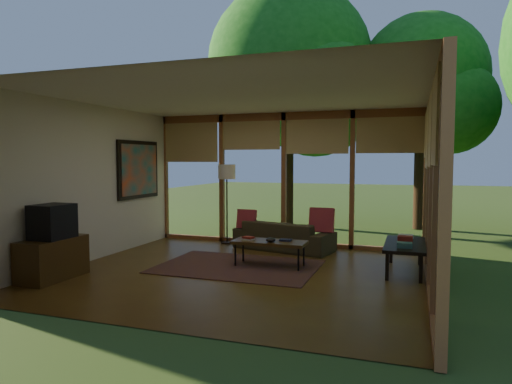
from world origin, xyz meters
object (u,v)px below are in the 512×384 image
at_px(floor_lamp, 227,176).
at_px(coffee_table, 270,243).
at_px(media_cabinet, 52,259).
at_px(television, 52,221).
at_px(sofa, 284,235).
at_px(side_console, 405,246).

height_order(floor_lamp, coffee_table, floor_lamp).
height_order(media_cabinet, television, television).
bearing_deg(sofa, coffee_table, 109.53).
xyz_separation_m(sofa, television, (-2.59, -3.22, 0.57)).
distance_m(sofa, side_console, 2.51).
distance_m(sofa, media_cabinet, 4.14).
bearing_deg(television, media_cabinet, 180.00).
bearing_deg(television, sofa, 51.15).
relative_size(sofa, floor_lamp, 1.16).
relative_size(media_cabinet, coffee_table, 0.83).
bearing_deg(coffee_table, television, -147.03).
relative_size(sofa, side_console, 1.37).
relative_size(sofa, coffee_table, 1.60).
distance_m(coffee_table, side_console, 2.13).
xyz_separation_m(media_cabinet, coffee_table, (2.77, 1.78, 0.09)).
height_order(media_cabinet, coffee_table, media_cabinet).
bearing_deg(television, coffee_table, 32.97).
bearing_deg(coffee_table, floor_lamp, 130.77).
xyz_separation_m(television, floor_lamp, (1.29, 3.48, 0.56)).
relative_size(floor_lamp, coffee_table, 1.38).
height_order(sofa, media_cabinet, media_cabinet).
xyz_separation_m(sofa, coffee_table, (0.16, -1.43, 0.11)).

